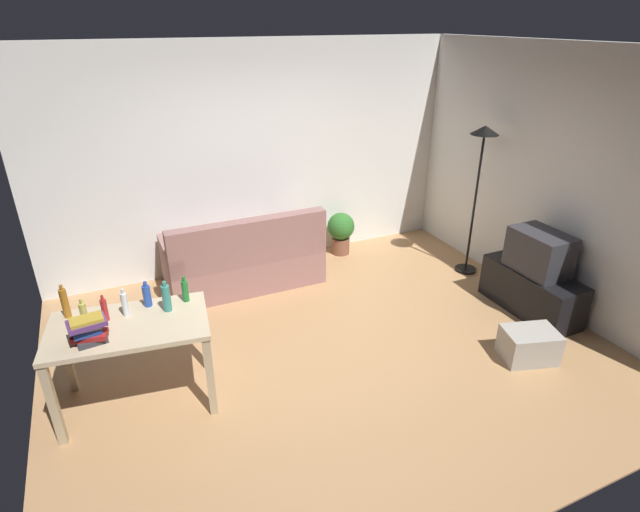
# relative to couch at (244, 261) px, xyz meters

# --- Properties ---
(ground_plane) EXTENTS (5.20, 4.40, 0.02)m
(ground_plane) POSITION_rel_couch_xyz_m (0.38, -1.59, -0.32)
(ground_plane) COLOR tan
(wall_rear) EXTENTS (5.20, 0.10, 2.70)m
(wall_rear) POSITION_rel_couch_xyz_m (0.38, 0.61, 1.04)
(wall_rear) COLOR white
(wall_rear) RESTS_ON ground_plane
(wall_right) EXTENTS (0.10, 4.40, 2.70)m
(wall_right) POSITION_rel_couch_xyz_m (2.98, -1.59, 1.04)
(wall_right) COLOR silver
(wall_right) RESTS_ON ground_plane
(couch) EXTENTS (1.79, 0.84, 0.92)m
(couch) POSITION_rel_couch_xyz_m (0.00, 0.00, 0.00)
(couch) COLOR #996B66
(couch) RESTS_ON ground_plane
(tv_stand) EXTENTS (0.44, 1.10, 0.48)m
(tv_stand) POSITION_rel_couch_xyz_m (2.63, -1.85, -0.07)
(tv_stand) COLOR black
(tv_stand) RESTS_ON ground_plane
(tv) EXTENTS (0.41, 0.60, 0.44)m
(tv) POSITION_rel_couch_xyz_m (2.64, -1.85, 0.39)
(tv) COLOR #2D2D33
(tv) RESTS_ON tv_stand
(torchiere_lamp) EXTENTS (0.32, 0.32, 1.81)m
(torchiere_lamp) POSITION_rel_couch_xyz_m (2.63, -0.81, 1.11)
(torchiere_lamp) COLOR black
(torchiere_lamp) RESTS_ON ground_plane
(desk) EXTENTS (1.28, 0.86, 0.76)m
(desk) POSITION_rel_couch_xyz_m (-1.38, -1.59, 0.34)
(desk) COLOR #C6B28E
(desk) RESTS_ON ground_plane
(potted_plant) EXTENTS (0.36, 0.36, 0.57)m
(potted_plant) POSITION_rel_couch_xyz_m (1.42, 0.31, 0.02)
(potted_plant) COLOR brown
(potted_plant) RESTS_ON ground_plane
(storage_box) EXTENTS (0.56, 0.46, 0.30)m
(storage_box) POSITION_rel_couch_xyz_m (1.98, -2.49, -0.16)
(storage_box) COLOR #A8A399
(storage_box) RESTS_ON ground_plane
(bottle_amber) EXTENTS (0.06, 0.06, 0.29)m
(bottle_amber) POSITION_rel_couch_xyz_m (-1.80, -1.29, 0.58)
(bottle_amber) COLOR #9E6019
(bottle_amber) RESTS_ON desk
(bottle_squat) EXTENTS (0.05, 0.05, 0.21)m
(bottle_squat) POSITION_rel_couch_xyz_m (-1.67, -1.45, 0.54)
(bottle_squat) COLOR #BCB24C
(bottle_squat) RESTS_ON desk
(bottle_red) EXTENTS (0.05, 0.05, 0.22)m
(bottle_red) POSITION_rel_couch_xyz_m (-1.52, -1.47, 0.55)
(bottle_red) COLOR #AD2323
(bottle_red) RESTS_ON desk
(bottle_clear) EXTENTS (0.05, 0.05, 0.24)m
(bottle_clear) POSITION_rel_couch_xyz_m (-1.37, -1.47, 0.56)
(bottle_clear) COLOR silver
(bottle_clear) RESTS_ON desk
(bottle_blue) EXTENTS (0.06, 0.06, 0.22)m
(bottle_blue) POSITION_rel_couch_xyz_m (-1.20, -1.38, 0.55)
(bottle_blue) COLOR #2347A3
(bottle_blue) RESTS_ON desk
(bottle_tall) EXTENTS (0.07, 0.07, 0.26)m
(bottle_tall) POSITION_rel_couch_xyz_m (-1.06, -1.52, 0.57)
(bottle_tall) COLOR teal
(bottle_tall) RESTS_ON desk
(bottle_green) EXTENTS (0.05, 0.05, 0.23)m
(bottle_green) POSITION_rel_couch_xyz_m (-0.90, -1.43, 0.55)
(bottle_green) COLOR #1E722D
(bottle_green) RESTS_ON desk
(book_stack) EXTENTS (0.28, 0.21, 0.21)m
(book_stack) POSITION_rel_couch_xyz_m (-1.65, -1.74, 0.56)
(book_stack) COLOR #333338
(book_stack) RESTS_ON desk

